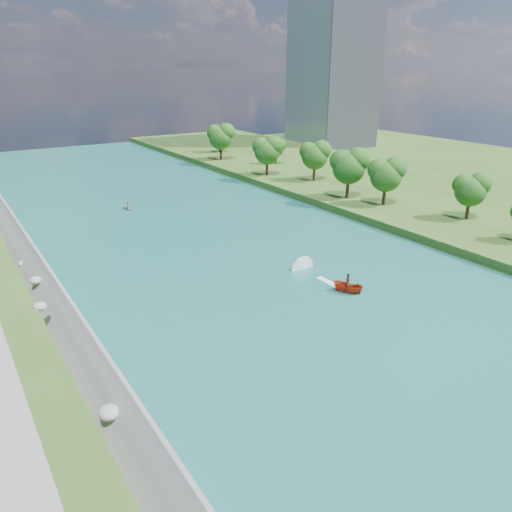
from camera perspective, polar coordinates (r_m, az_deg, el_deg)
ground at (r=56.86m, az=7.37°, el=-6.35°), size 260.00×260.00×0.00m
river_water at (r=71.82m, az=-2.85°, el=-0.17°), size 55.00×240.00×0.10m
berm_east at (r=104.19m, az=21.54°, el=5.52°), size 44.00×240.00×1.50m
riprap_bank at (r=62.80m, az=-23.46°, el=-3.45°), size 4.13×236.00×4.09m
office_tower at (r=176.46m, az=8.90°, el=22.08°), size 22.00×22.00×60.00m
trees_east at (r=97.24m, az=13.85°, el=8.98°), size 15.65×138.86×11.90m
motorboat at (r=62.87m, az=9.27°, el=-2.97°), size 3.60×18.72×2.11m
raft at (r=98.84m, az=-14.38°, el=5.38°), size 2.58×3.21×1.53m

